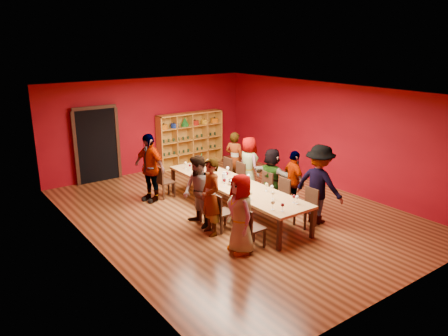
{
  "coord_description": "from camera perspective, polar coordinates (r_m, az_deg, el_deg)",
  "views": [
    {
      "loc": [
        -6.2,
        -8.08,
        4.21
      ],
      "look_at": [
        -0.19,
        0.17,
        1.15
      ],
      "focal_mm": 35.0,
      "sensor_mm": 36.0,
      "label": 1
    }
  ],
  "objects": [
    {
      "name": "wine_glass_5",
      "position": [
        11.29,
        -2.8,
        -0.39
      ],
      "size": [
        0.08,
        0.08,
        0.2
      ],
      "color": "white",
      "rests_on": "tasting_table"
    },
    {
      "name": "chair_person_right_2",
      "position": [
        11.31,
        5.27,
        -2.54
      ],
      "size": [
        0.42,
        0.42,
        0.89
      ],
      "color": "black",
      "rests_on": "ground"
    },
    {
      "name": "spittoon_bowl",
      "position": [
        10.69,
        1.34,
        -1.77
      ],
      "size": [
        0.31,
        0.31,
        0.17
      ],
      "primitive_type": "ellipsoid",
      "color": "#B1B4B8",
      "rests_on": "tasting_table"
    },
    {
      "name": "tasting_table",
      "position": [
        10.77,
        1.32,
        -2.34
      ],
      "size": [
        1.1,
        4.5,
        0.75
      ],
      "color": "#B3834A",
      "rests_on": "ground"
    },
    {
      "name": "chair_person_left_4",
      "position": [
        11.95,
        -7.96,
        -1.57
      ],
      "size": [
        0.42,
        0.42,
        0.89
      ],
      "color": "black",
      "rests_on": "ground"
    },
    {
      "name": "wine_glass_0",
      "position": [
        11.97,
        -5.06,
        0.58
      ],
      "size": [
        0.08,
        0.08,
        0.21
      ],
      "color": "white",
      "rests_on": "tasting_table"
    },
    {
      "name": "carafe_b",
      "position": [
        10.55,
        2.77,
        -1.87
      ],
      "size": [
        0.09,
        0.09,
        0.23
      ],
      "color": "white",
      "rests_on": "tasting_table"
    },
    {
      "name": "person_right_3",
      "position": [
        12.28,
        3.25,
        0.48
      ],
      "size": [
        0.49,
        0.81,
        1.57
      ],
      "primitive_type": "imported",
      "rotation": [
        0.0,
        0.0,
        1.47
      ],
      "color": "#46464B",
      "rests_on": "ground"
    },
    {
      "name": "wine_glass_20",
      "position": [
        10.51,
        0.04,
        -1.66
      ],
      "size": [
        0.08,
        0.08,
        0.21
      ],
      "color": "white",
      "rests_on": "tasting_table"
    },
    {
      "name": "wine_glass_19",
      "position": [
        10.24,
        5.58,
        -2.24
      ],
      "size": [
        0.08,
        0.08,
        0.21
      ],
      "color": "white",
      "rests_on": "tasting_table"
    },
    {
      "name": "person_right_0",
      "position": [
        10.37,
        12.31,
        -2.09
      ],
      "size": [
        0.72,
        1.29,
        1.88
      ],
      "primitive_type": "imported",
      "rotation": [
        0.0,
        0.0,
        1.76
      ],
      "color": "silver",
      "rests_on": "ground"
    },
    {
      "name": "chair_person_left_0",
      "position": [
        9.05,
        3.42,
        -7.56
      ],
      "size": [
        0.42,
        0.42,
        0.89
      ],
      "color": "black",
      "rests_on": "ground"
    },
    {
      "name": "wine_glass_3",
      "position": [
        9.72,
        3.51,
        -3.38
      ],
      "size": [
        0.07,
        0.07,
        0.18
      ],
      "color": "white",
      "rests_on": "tasting_table"
    },
    {
      "name": "person_left_2",
      "position": [
        9.95,
        -3.35,
        -3.14
      ],
      "size": [
        0.46,
        0.82,
        1.68
      ],
      "primitive_type": "imported",
      "rotation": [
        0.0,
        0.0,
        -1.59
      ],
      "color": "#5F7FC5",
      "rests_on": "ground"
    },
    {
      "name": "doorway",
      "position": [
        13.61,
        -16.31,
        2.91
      ],
      "size": [
        1.4,
        0.17,
        2.3
      ],
      "color": "black",
      "rests_on": "ground"
    },
    {
      "name": "carafe_a",
      "position": [
        10.77,
        0.03,
        -1.31
      ],
      "size": [
        0.15,
        0.15,
        0.29
      ],
      "color": "white",
      "rests_on": "tasting_table"
    },
    {
      "name": "wine_glass_14",
      "position": [
        9.17,
        6.4,
        -4.53
      ],
      "size": [
        0.09,
        0.09,
        0.22
      ],
      "color": "white",
      "rests_on": "tasting_table"
    },
    {
      "name": "wine_glass_16",
      "position": [
        11.57,
        -3.18,
        0.05
      ],
      "size": [
        0.08,
        0.08,
        0.21
      ],
      "color": "white",
      "rests_on": "tasting_table"
    },
    {
      "name": "wine_glass_18",
      "position": [
        10.16,
        6.28,
        -2.52
      ],
      "size": [
        0.07,
        0.07,
        0.19
      ],
      "color": "white",
      "rests_on": "tasting_table"
    },
    {
      "name": "person_left_1",
      "position": [
        9.54,
        -1.73,
        -3.81
      ],
      "size": [
        0.55,
        0.69,
        1.74
      ],
      "primitive_type": "imported",
      "rotation": [
        0.0,
        0.0,
        -1.71
      ],
      "color": "silver",
      "rests_on": "ground"
    },
    {
      "name": "chair_person_right_4",
      "position": [
        12.59,
        0.11,
        -0.46
      ],
      "size": [
        0.42,
        0.42,
        0.89
      ],
      "color": "black",
      "rests_on": "ground"
    },
    {
      "name": "chair_person_right_1",
      "position": [
        10.88,
        7.47,
        -3.42
      ],
      "size": [
        0.42,
        0.42,
        0.89
      ],
      "color": "black",
      "rests_on": "ground"
    },
    {
      "name": "person_left_4",
      "position": [
        11.66,
        -9.71,
        0.05
      ],
      "size": [
        0.76,
        1.17,
        1.84
      ],
      "primitive_type": "imported",
      "rotation": [
        0.0,
        0.0,
        -1.3
      ],
      "color": "#5988B8",
      "rests_on": "ground"
    },
    {
      "name": "wine_glass_13",
      "position": [
        11.07,
        0.42,
        -0.76
      ],
      "size": [
        0.08,
        0.08,
        0.19
      ],
      "color": "white",
      "rests_on": "tasting_table"
    },
    {
      "name": "person_right_4",
      "position": [
        12.7,
        1.39,
        1.16
      ],
      "size": [
        0.64,
        0.71,
        1.61
      ],
      "primitive_type": "imported",
      "rotation": [
        0.0,
        0.0,
        2.0
      ],
      "color": "silver",
      "rests_on": "ground"
    },
    {
      "name": "wine_glass_11",
      "position": [
        9.89,
        2.5,
        -2.92
      ],
      "size": [
        0.08,
        0.08,
        0.2
      ],
      "color": "white",
      "rests_on": "tasting_table"
    },
    {
      "name": "person_left_0",
      "position": [
        8.78,
        2.2,
        -5.99
      ],
      "size": [
        0.61,
        0.88,
        1.65
      ],
      "primitive_type": "imported",
      "rotation": [
        0.0,
        0.0,
        -1.79
      ],
      "color": "beige",
      "rests_on": "ground"
    },
    {
      "name": "wine_glass_8",
      "position": [
        9.62,
        9.13,
        -3.74
      ],
      "size": [
        0.08,
        0.08,
        0.19
      ],
      "color": "white",
      "rests_on": "tasting_table"
    },
    {
      "name": "chair_person_right_0",
      "position": [
        10.29,
        10.93,
        -4.78
      ],
      "size": [
        0.42,
        0.42,
        0.89
      ],
      "color": "black",
      "rests_on": "ground"
    },
    {
      "name": "wine_glass_10",
      "position": [
        9.55,
        9.53,
        -3.85
      ],
      "size": [
        0.08,
        0.08,
        0.2
      ],
      "color": "white",
      "rests_on": "tasting_table"
    },
    {
      "name": "wine_glass_9",
      "position": [
        11.14,
        -2.33,
        -0.71
      ],
      "size": [
        0.07,
        0.07,
        0.18
      ],
      "color": "white",
      "rests_on": "tasting_table"
    },
    {
      "name": "wine_glass_7",
      "position": [
        12.43,
        -2.96,
        1.17
      ],
      "size": [
        0.08,
        0.08,
        0.19
      ],
      "color": "white",
      "rests_on": "tasting_table"
    },
    {
      "name": "chair_person_right_3",
      "position": [
        12.13,
        1.79,
        -1.14
      ],
      "size": [
        0.42,
        0.42,
        0.89
      ],
      "color": "black",
      "rests_on": "ground"
    },
    {
      "name": "room_shell",
      "position": [
        10.53,
        1.35,
        1.79
      ],
      "size": [
        7.1,
        9.1,
        3.04
      ],
      "color": "#4E2914",
      "rests_on": "ground"
    },
    {
      "name": "chair_person_left_1",
      "position": [
        9.81,
        -0.48,
        -5.54
      ],
      "size": [
        0.42,
        0.42,
        0.89
      ],
      "color": "black",
      "rests_on": "ground"
    },
    {
      "name": "wine_glass_15",
      "position": [
        10.53,
        0.07,
        -1.74
      ],
      "size": [
        0.07,
        0.07,
        0.18
      ],
      "color": "white",
      "rests_on": "tasting_table"
    },
    {
      "name": "wine_glass_17",
      "position": [
        10.85,
        3.24,
        -1.08
      ],
      "size": [
        0.08,
        0.08,
        0.21
      ],
      "color": "white",
      "rests_on": "tasting_table"
    },
    {
      "name": "wine_glass_12",
      "position": [
        11.5,
        0.49,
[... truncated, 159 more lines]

